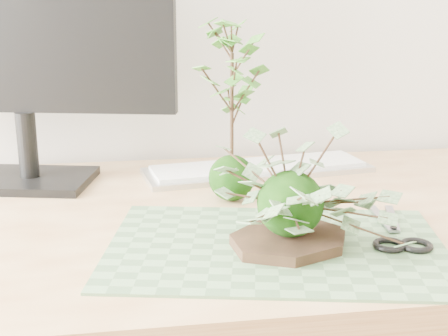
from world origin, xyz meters
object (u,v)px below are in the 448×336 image
Objects in this scene: ivy_kokedama at (291,173)px; monitor at (18,30)px; desk at (272,259)px; maple_kokedama at (232,65)px; keyboard at (258,169)px.

monitor reaches higher than ivy_kokedama.
desk is 0.25m from ivy_kokedama.
ivy_kokedama is at bearing -78.47° from maple_kokedama.
maple_kokedama is 0.39m from monitor.
monitor is (-0.40, 0.38, 0.17)m from ivy_kokedama.
maple_kokedama reaches higher than ivy_kokedama.
keyboard is at bearing 84.53° from desk.
desk is 0.60m from monitor.
keyboard reaches higher than desk.
desk is at bearing -14.61° from monitor.
ivy_kokedama is 0.40m from keyboard.
monitor reaches higher than keyboard.
maple_kokedama is (-0.04, 0.22, 0.12)m from ivy_kokedama.
maple_kokedama is at bearing 101.53° from ivy_kokedama.
desk is 0.33m from maple_kokedama.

